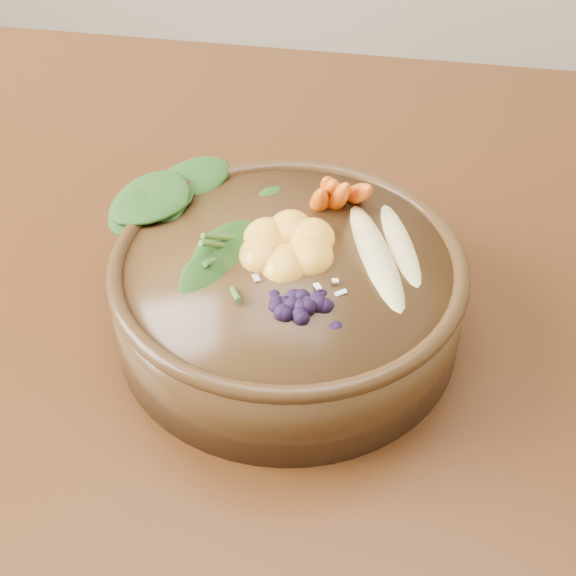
# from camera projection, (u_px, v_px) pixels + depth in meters

# --- Properties ---
(dining_table) EXTENTS (1.60, 0.90, 0.75)m
(dining_table) POSITION_uv_depth(u_px,v_px,m) (307.00, 329.00, 0.84)
(dining_table) COLOR #331C0C
(dining_table) RESTS_ON ground
(stoneware_bowl) EXTENTS (0.37, 0.37, 0.08)m
(stoneware_bowl) POSITION_uv_depth(u_px,v_px,m) (288.00, 297.00, 0.68)
(stoneware_bowl) COLOR #3F2A16
(stoneware_bowl) RESTS_ON dining_table
(kale_heap) EXTENTS (0.23, 0.22, 0.04)m
(kale_heap) POSITION_uv_depth(u_px,v_px,m) (225.00, 200.00, 0.68)
(kale_heap) COLOR #244D17
(kale_heap) RESTS_ON stoneware_bowl
(carrot_cluster) EXTENTS (0.08, 0.08, 0.08)m
(carrot_cluster) POSITION_uv_depth(u_px,v_px,m) (336.00, 162.00, 0.69)
(carrot_cluster) COLOR orange
(carrot_cluster) RESTS_ON stoneware_bowl
(banana_halves) EXTENTS (0.10, 0.17, 0.03)m
(banana_halves) POSITION_uv_depth(u_px,v_px,m) (390.00, 236.00, 0.66)
(banana_halves) COLOR #E0CC84
(banana_halves) RESTS_ON stoneware_bowl
(mandarin_cluster) EXTENTS (0.11, 0.11, 0.03)m
(mandarin_cluster) POSITION_uv_depth(u_px,v_px,m) (288.00, 232.00, 0.66)
(mandarin_cluster) COLOR #FFAF30
(mandarin_cluster) RESTS_ON stoneware_bowl
(blueberry_pile) EXTENTS (0.16, 0.14, 0.04)m
(blueberry_pile) POSITION_uv_depth(u_px,v_px,m) (303.00, 292.00, 0.60)
(blueberry_pile) COLOR black
(blueberry_pile) RESTS_ON stoneware_bowl
(coconut_flakes) EXTENTS (0.11, 0.10, 0.01)m
(coconut_flakes) POSITION_uv_depth(u_px,v_px,m) (294.00, 273.00, 0.64)
(coconut_flakes) COLOR white
(coconut_flakes) RESTS_ON stoneware_bowl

